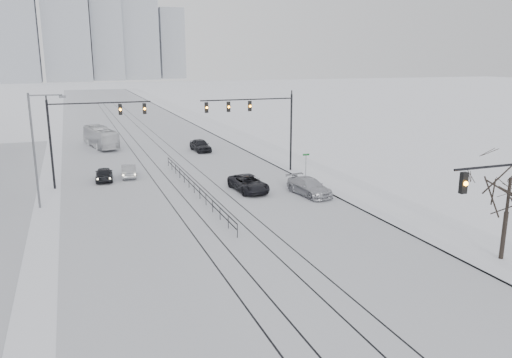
% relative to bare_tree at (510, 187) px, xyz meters
% --- Properties ---
extents(road, '(22.00, 260.00, 0.02)m').
position_rel_bare_tree_xyz_m(road, '(-13.20, 51.00, -4.48)').
color(road, silver).
rests_on(road, ground).
extents(sidewalk_east, '(5.00, 260.00, 0.16)m').
position_rel_bare_tree_xyz_m(sidewalk_east, '(0.30, 51.00, -4.41)').
color(sidewalk_east, white).
rests_on(sidewalk_east, ground).
extents(curb, '(0.10, 260.00, 0.12)m').
position_rel_bare_tree_xyz_m(curb, '(-2.15, 51.00, -4.43)').
color(curb, gray).
rests_on(curb, ground).
extents(tram_rails, '(5.30, 180.00, 0.01)m').
position_rel_bare_tree_xyz_m(tram_rails, '(-13.20, 31.00, -4.47)').
color(tram_rails, black).
rests_on(tram_rails, ground).
extents(skyline, '(96.00, 48.00, 72.00)m').
position_rel_bare_tree_xyz_m(skyline, '(-8.18, 264.63, 26.16)').
color(skyline, '#8F959D').
rests_on(skyline, ground).
extents(traffic_mast_ne, '(9.60, 0.37, 8.00)m').
position_rel_bare_tree_xyz_m(traffic_mast_ne, '(-5.05, 25.99, 1.27)').
color(traffic_mast_ne, black).
rests_on(traffic_mast_ne, ground).
extents(traffic_mast_nw, '(9.10, 0.37, 8.00)m').
position_rel_bare_tree_xyz_m(traffic_mast_nw, '(-21.72, 27.00, 1.08)').
color(traffic_mast_nw, black).
rests_on(traffic_mast_nw, ground).
extents(street_light_west, '(2.73, 0.25, 9.00)m').
position_rel_bare_tree_xyz_m(street_light_west, '(-25.40, 21.00, 0.72)').
color(street_light_west, '#595B60').
rests_on(street_light_west, ground).
extents(bare_tree, '(4.40, 4.40, 6.10)m').
position_rel_bare_tree_xyz_m(bare_tree, '(0.00, 0.00, 0.00)').
color(bare_tree, black).
rests_on(bare_tree, ground).
extents(median_fence, '(0.06, 24.00, 1.00)m').
position_rel_bare_tree_xyz_m(median_fence, '(-13.20, 21.00, -3.96)').
color(median_fence, black).
rests_on(median_fence, ground).
extents(street_sign, '(0.70, 0.06, 2.40)m').
position_rel_bare_tree_xyz_m(street_sign, '(-1.40, 23.00, -2.88)').
color(street_sign, '#595B60').
rests_on(street_sign, ground).
extents(sedan_sb_inner, '(1.90, 4.07, 1.35)m').
position_rel_bare_tree_xyz_m(sedan_sb_inner, '(-20.26, 28.47, -3.82)').
color(sedan_sb_inner, black).
rests_on(sedan_sb_inner, ground).
extents(sedan_sb_outer, '(1.74, 4.02, 1.29)m').
position_rel_bare_tree_xyz_m(sedan_sb_outer, '(-17.84, 29.25, -3.85)').
color(sedan_sb_outer, '#93959A').
rests_on(sedan_sb_outer, ground).
extents(sedan_nb_front, '(2.69, 5.26, 1.42)m').
position_rel_bare_tree_xyz_m(sedan_nb_front, '(-8.53, 19.92, -3.78)').
color(sedan_nb_front, black).
rests_on(sedan_nb_front, ground).
extents(sedan_nb_right, '(2.74, 5.29, 1.47)m').
position_rel_bare_tree_xyz_m(sedan_nb_right, '(-4.05, 16.90, -3.76)').
color(sedan_nb_right, '#ADAEB5').
rests_on(sedan_nb_right, ground).
extents(sedan_nb_far, '(2.17, 4.67, 1.55)m').
position_rel_bare_tree_xyz_m(sedan_nb_far, '(-7.65, 40.55, -3.72)').
color(sedan_nb_far, black).
rests_on(sedan_nb_far, ground).
extents(box_truck, '(4.14, 9.83, 2.67)m').
position_rel_bare_tree_xyz_m(box_truck, '(-19.30, 48.02, -3.16)').
color(box_truck, silver).
rests_on(box_truck, ground).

